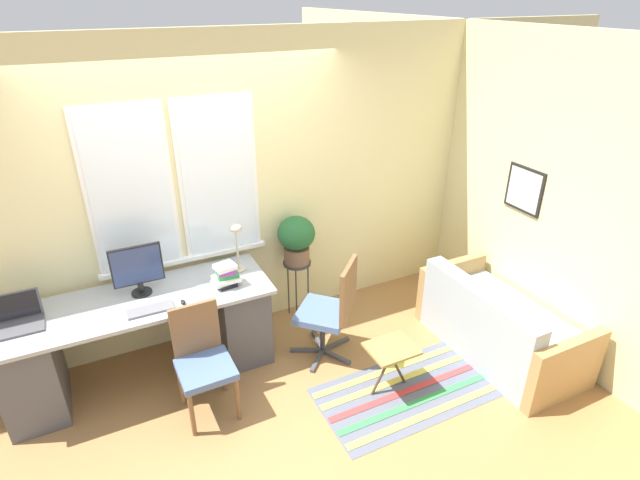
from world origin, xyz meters
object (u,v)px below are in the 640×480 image
potted_plant (296,237)px  couch_loveseat (497,327)px  folding_stool (391,352)px  office_chair_swivel (331,309)px  desk_lamp (236,237)px  keyboard (151,310)px  mouse (183,302)px  laptop (19,320)px  monitor (137,269)px  desk_chair_wooden (203,359)px  plant_stand (297,269)px  book_stack (226,276)px

potted_plant → couch_loveseat: bearing=-42.1°
couch_loveseat → folding_stool: 1.14m
office_chair_swivel → desk_lamp: bearing=-84.9°
keyboard → office_chair_swivel: (1.43, -0.23, -0.29)m
keyboard → mouse: mouse is taller
laptop → monitor: bearing=4.1°
folding_stool → desk_chair_wooden: bearing=161.2°
desk_lamp → potted_plant: (0.60, 0.12, -0.19)m
plant_stand → folding_stool: bearing=-78.2°
desk_chair_wooden → laptop: bearing=152.3°
monitor → plant_stand: size_ratio=0.67×
mouse → folding_stool: bearing=-29.9°
monitor → mouse: size_ratio=7.03×
keyboard → desk_chair_wooden: bearing=-52.4°
mouse → desk_lamp: desk_lamp is taller
monitor → book_stack: bearing=-15.7°
desk_lamp → desk_chair_wooden: bearing=-128.2°
book_stack → potted_plant: potted_plant is taller
laptop → keyboard: (0.88, -0.22, -0.04)m
laptop → couch_loveseat: laptop is taller
laptop → potted_plant: size_ratio=0.67×
mouse → plant_stand: 1.25m
desk_lamp → potted_plant: bearing=11.4°
desk_chair_wooden → couch_loveseat: desk_chair_wooden is taller
laptop → mouse: bearing=-11.9°
keyboard → mouse: size_ratio=5.74×
potted_plant → folding_stool: size_ratio=1.08×
mouse → monitor: bearing=131.7°
mouse → plant_stand: size_ratio=0.09×
keyboard → mouse: (0.24, -0.01, 0.01)m
book_stack → couch_loveseat: book_stack is taller
potted_plant → folding_stool: 1.38m
office_chair_swivel → plant_stand: size_ratio=1.50×
laptop → book_stack: laptop is taller
desk_lamp → book_stack: size_ratio=1.87×
keyboard → potted_plant: size_ratio=0.74×
laptop → plant_stand: bearing=5.0°
monitor → potted_plant: 1.43m
keyboard → desk_lamp: (0.80, 0.30, 0.31)m
desk_lamp → book_stack: 0.35m
mouse → book_stack: size_ratio=0.26×
desk_lamp → potted_plant: desk_lamp is taller
desk_chair_wooden → keyboard: bearing=126.6°
laptop → office_chair_swivel: size_ratio=0.33×
office_chair_swivel → laptop: bearing=-56.3°
desk_chair_wooden → potted_plant: (1.12, 0.78, 0.43)m
keyboard → plant_stand: keyboard is taller
laptop → mouse: (1.12, -0.23, -0.04)m
folding_stool → monitor: bearing=146.5°
mouse → book_stack: 0.41m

